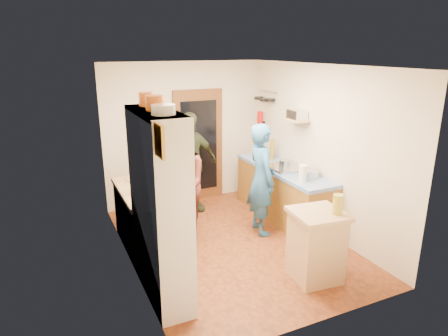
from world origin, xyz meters
TOP-DOWN VIEW (x-y plane):
  - floor at (0.00, 0.00)m, footprint 3.00×4.00m
  - ceiling at (0.00, 0.00)m, footprint 3.00×4.00m
  - wall_back at (0.00, 2.01)m, footprint 3.00×0.02m
  - wall_front at (0.00, -2.01)m, footprint 3.00×0.02m
  - wall_left at (-1.51, 0.00)m, footprint 0.02×4.00m
  - wall_right at (1.51, 0.00)m, footprint 0.02×4.00m
  - door_frame at (0.25, 1.97)m, footprint 0.95×0.06m
  - door_glass at (0.25, 1.94)m, footprint 0.70×0.02m
  - hutch_body at (-1.30, -0.80)m, footprint 0.40×1.20m
  - hutch_top_shelf at (-1.30, -0.80)m, footprint 0.40×1.14m
  - plate_stack at (-1.30, -1.10)m, footprint 0.24×0.24m
  - orange_pot_a at (-1.30, -0.80)m, footprint 0.19×0.19m
  - orange_pot_b at (-1.30, -0.46)m, footprint 0.17×0.17m
  - left_counter_base at (-1.20, 0.45)m, footprint 0.60×1.40m
  - left_counter_top at (-1.20, 0.45)m, footprint 0.64×1.44m
  - toaster at (-1.15, -0.05)m, footprint 0.25×0.17m
  - kettle at (-1.25, 0.25)m, footprint 0.22×0.22m
  - orange_bowl at (-1.12, 0.58)m, footprint 0.23×0.23m
  - chopping_board at (-1.18, 0.93)m, footprint 0.33×0.26m
  - right_counter_base at (1.20, 0.50)m, footprint 0.60×2.20m
  - right_counter_top at (1.20, 0.50)m, footprint 0.62×2.22m
  - hob at (1.20, 0.44)m, footprint 0.55×0.58m
  - pot_on_hob at (1.15, 0.39)m, footprint 0.20×0.20m
  - bottle_a at (1.05, 1.12)m, footprint 0.09×0.09m
  - bottle_b at (1.18, 1.22)m, footprint 0.08×0.08m
  - bottle_c at (1.31, 1.06)m, footprint 0.11×0.11m
  - paper_towel at (1.05, -0.22)m, footprint 0.15×0.15m
  - mixing_bowl at (1.30, -0.07)m, footprint 0.36×0.36m
  - island_base at (0.54, -1.28)m, footprint 0.61×0.61m
  - island_top at (0.54, -1.28)m, footprint 0.68×0.68m
  - cutting_board at (0.49, -1.22)m, footprint 0.38×0.32m
  - oil_jar at (0.70, -1.41)m, footprint 0.13×0.13m
  - pan_rail at (1.46, 1.52)m, footprint 0.02×0.65m
  - pan_hang_a at (1.40, 1.35)m, footprint 0.18×0.18m
  - pan_hang_b at (1.40, 1.55)m, footprint 0.16×0.16m
  - pan_hang_c at (1.40, 1.75)m, footprint 0.17×0.17m
  - wall_shelf at (1.37, 0.45)m, footprint 0.26×0.42m
  - radio at (1.37, 0.45)m, footprint 0.23×0.30m
  - ext_bracket at (1.47, 1.70)m, footprint 0.06×0.10m
  - fire_extinguisher at (1.41, 1.70)m, footprint 0.11×0.11m
  - picture_frame at (-1.48, -1.55)m, footprint 0.03×0.25m
  - person_hob at (0.62, 0.16)m, footprint 0.50×0.69m
  - person_left at (-0.62, 0.45)m, footprint 0.70×0.89m
  - person_back at (-0.11, 1.47)m, footprint 1.08×0.53m

SIDE VIEW (x-z plane):
  - floor at x=0.00m, z-range -0.02..0.00m
  - right_counter_base at x=1.20m, z-range 0.00..0.84m
  - left_counter_base at x=-1.20m, z-range 0.00..0.85m
  - island_base at x=0.54m, z-range 0.00..0.86m
  - right_counter_top at x=1.20m, z-range 0.84..0.90m
  - person_hob at x=0.62m, z-range 0.00..1.75m
  - left_counter_top at x=-1.20m, z-range 0.85..0.90m
  - island_top at x=0.54m, z-range 0.86..0.91m
  - person_back at x=-0.11m, z-range 0.00..1.78m
  - cutting_board at x=0.49m, z-range 0.89..0.91m
  - person_left at x=-0.62m, z-range 0.00..1.81m
  - chopping_board at x=-1.18m, z-range 0.90..0.92m
  - hob at x=1.20m, z-range 0.90..0.94m
  - orange_bowl at x=-1.12m, z-range 0.90..1.00m
  - mixing_bowl at x=1.30m, z-range 0.90..1.01m
  - toaster at x=-1.15m, z-range 0.90..1.08m
  - kettle at x=-1.25m, z-range 0.90..1.10m
  - pot_on_hob at x=1.15m, z-range 0.94..1.07m
  - paper_towel at x=1.05m, z-range 0.90..1.16m
  - oil_jar at x=0.70m, z-range 0.91..1.16m
  - bottle_b at x=1.18m, z-range 0.90..1.18m
  - door_frame at x=0.25m, z-range 0.00..2.10m
  - door_glass at x=0.25m, z-range 0.20..1.90m
  - bottle_a at x=1.05m, z-range 0.90..1.22m
  - bottle_c at x=1.31m, z-range 0.90..1.25m
  - hutch_body at x=-1.30m, z-range 0.00..2.20m
  - wall_back at x=0.00m, z-range 0.00..2.60m
  - wall_front at x=0.00m, z-range 0.00..2.60m
  - wall_left at x=-1.51m, z-range 0.00..2.60m
  - wall_right at x=1.51m, z-range 0.00..2.60m
  - ext_bracket at x=1.47m, z-range 1.43..1.47m
  - fire_extinguisher at x=1.41m, z-range 1.34..1.66m
  - wall_shelf at x=1.37m, z-range 1.69..1.71m
  - radio at x=1.37m, z-range 1.72..1.86m
  - pan_hang_b at x=1.40m, z-range 1.88..1.92m
  - pan_hang_c at x=1.40m, z-range 1.89..1.93m
  - pan_hang_a at x=1.40m, z-range 1.90..1.94m
  - pan_rail at x=1.46m, z-range 2.04..2.06m
  - picture_frame at x=-1.48m, z-range 1.90..2.20m
  - hutch_top_shelf at x=-1.30m, z-range 2.16..2.20m
  - plate_stack at x=-1.30m, z-range 2.20..2.30m
  - orange_pot_b at x=-1.30m, z-range 2.20..2.35m
  - orange_pot_a at x=-1.30m, z-range 2.20..2.35m
  - ceiling at x=0.00m, z-range 2.60..2.62m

